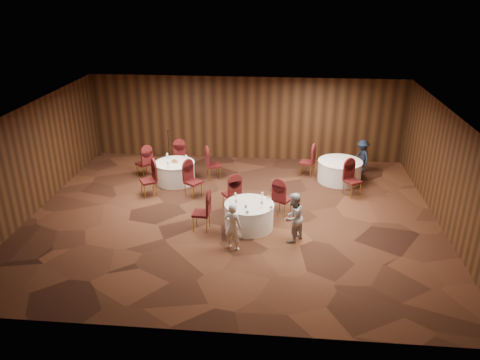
# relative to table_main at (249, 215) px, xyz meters

# --- Properties ---
(ground) EXTENTS (12.00, 12.00, 0.00)m
(ground) POSITION_rel_table_main_xyz_m (-0.54, 0.63, -0.38)
(ground) COLOR black
(ground) RESTS_ON ground
(room_shell) EXTENTS (12.00, 12.00, 12.00)m
(room_shell) POSITION_rel_table_main_xyz_m (-0.54, 0.63, 1.59)
(room_shell) COLOR silver
(room_shell) RESTS_ON ground
(table_main) EXTENTS (1.39, 1.39, 0.74)m
(table_main) POSITION_rel_table_main_xyz_m (0.00, 0.00, 0.00)
(table_main) COLOR white
(table_main) RESTS_ON ground
(table_left) EXTENTS (1.37, 1.37, 0.74)m
(table_left) POSITION_rel_table_main_xyz_m (-2.79, 2.98, 0.00)
(table_left) COLOR white
(table_left) RESTS_ON ground
(table_right) EXTENTS (1.52, 1.52, 0.74)m
(table_right) POSITION_rel_table_main_xyz_m (2.89, 3.63, 0.00)
(table_right) COLOR white
(table_right) RESTS_ON ground
(chairs_main) EXTENTS (2.89, 1.97, 1.00)m
(chairs_main) POSITION_rel_table_main_xyz_m (-0.35, 0.62, 0.12)
(chairs_main) COLOR #3B0F0B
(chairs_main) RESTS_ON ground
(chairs_left) EXTENTS (3.19, 3.04, 1.00)m
(chairs_left) POSITION_rel_table_main_xyz_m (-2.75, 3.00, 0.12)
(chairs_left) COLOR #3B0F0B
(chairs_left) RESTS_ON ground
(chairs_right) EXTENTS (2.09, 2.27, 1.00)m
(chairs_right) POSITION_rel_table_main_xyz_m (2.48, 3.26, 0.12)
(chairs_right) COLOR #3B0F0B
(chairs_right) RESTS_ON ground
(tabletop_main) EXTENTS (1.15, 1.14, 0.22)m
(tabletop_main) POSITION_rel_table_main_xyz_m (0.15, -0.09, 0.47)
(tabletop_main) COLOR silver
(tabletop_main) RESTS_ON table_main
(tabletop_left) EXTENTS (0.77, 0.87, 0.22)m
(tabletop_left) POSITION_rel_table_main_xyz_m (-2.80, 2.98, 0.45)
(tabletop_left) COLOR silver
(tabletop_left) RESTS_ON table_left
(tabletop_right) EXTENTS (0.08, 0.08, 0.22)m
(tabletop_right) POSITION_rel_table_main_xyz_m (3.08, 3.38, 0.52)
(tabletop_right) COLOR silver
(tabletop_right) RESTS_ON table_right
(mic_stand) EXTENTS (0.24, 0.24, 1.47)m
(mic_stand) POSITION_rel_table_main_xyz_m (-3.29, 4.27, 0.04)
(mic_stand) COLOR black
(mic_stand) RESTS_ON ground
(woman_a) EXTENTS (0.56, 0.47, 1.32)m
(woman_a) POSITION_rel_table_main_xyz_m (-0.33, -1.19, 0.28)
(woman_a) COLOR white
(woman_a) RESTS_ON ground
(woman_b) EXTENTS (0.83, 0.86, 1.40)m
(woman_b) POSITION_rel_table_main_xyz_m (1.21, -0.63, 0.33)
(woman_b) COLOR #AFAEB3
(woman_b) RESTS_ON ground
(man_c) EXTENTS (0.71, 0.91, 1.23)m
(man_c) POSITION_rel_table_main_xyz_m (3.77, 4.50, 0.24)
(man_c) COLOR #151E2F
(man_c) RESTS_ON ground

